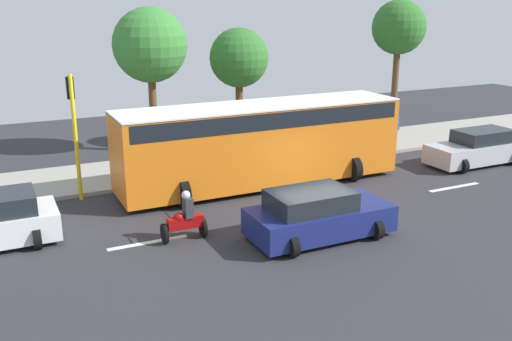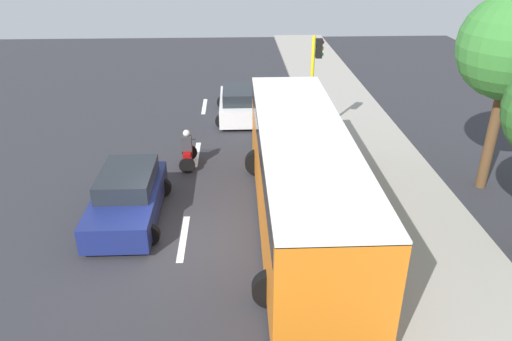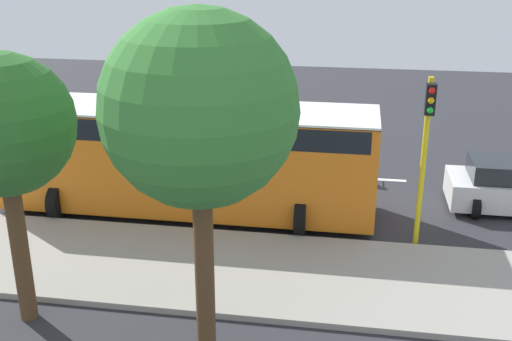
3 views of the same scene
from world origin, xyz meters
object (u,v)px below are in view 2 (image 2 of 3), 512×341
Objects in this scene: motorcycle at (188,151)px; traffic_light_corner at (314,75)px; car_white at (240,104)px; city_bus at (302,172)px; car_dark_blue at (128,198)px; street_tree_center at (512,48)px.

traffic_light_corner is at bearing 23.66° from motorcycle.
car_white is 9.91m from city_bus.
street_tree_center is at bearing 7.31° from car_dark_blue.
motorcycle is at bearing -111.26° from car_white.
car_white is 12.01m from street_tree_center.
motorcycle is 0.34× the size of traffic_light_corner.
car_dark_blue is 0.39× the size of city_bus.
traffic_light_corner is (6.65, 5.87, 2.22)m from car_dark_blue.
car_dark_blue is 5.50m from city_bus.
traffic_light_corner is at bearing 141.59° from street_tree_center.
traffic_light_corner is (1.32, 6.59, 1.08)m from city_bus.
car_white is at bearing 67.92° from car_dark_blue.
car_white is at bearing 138.68° from street_tree_center.
city_bus is at bearing -80.16° from car_white.
motorcycle is (1.57, 3.65, -0.07)m from car_dark_blue.
street_tree_center is at bearing -38.41° from traffic_light_corner.
city_bus is (5.33, -0.72, 1.13)m from car_dark_blue.
city_bus is 2.44× the size of traffic_light_corner.
car_dark_blue and car_white have the same top height.
motorcycle is 11.55m from street_tree_center.
traffic_light_corner reaches higher than car_white.
car_dark_blue is 9.15m from traffic_light_corner.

